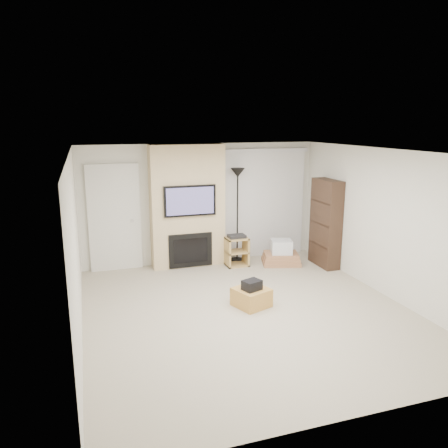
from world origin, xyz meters
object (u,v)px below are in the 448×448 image
object	(u,v)px
ottoman	(251,297)
floor_lamp	(238,189)
bookshelf	(326,223)
box_stack	(281,255)
av_stand	(237,249)

from	to	relation	value
ottoman	floor_lamp	world-z (taller)	floor_lamp
bookshelf	box_stack	bearing A→B (deg)	156.73
ottoman	av_stand	world-z (taller)	av_stand
ottoman	av_stand	bearing A→B (deg)	77.14
floor_lamp	box_stack	bearing A→B (deg)	-31.85
floor_lamp	bookshelf	bearing A→B (deg)	-27.71
floor_lamp	av_stand	world-z (taller)	floor_lamp
box_stack	bookshelf	size ratio (longest dim) A/B	0.50
floor_lamp	box_stack	size ratio (longest dim) A/B	2.21
av_stand	floor_lamp	bearing A→B (deg)	68.44
ottoman	bookshelf	xyz separation A→B (m)	(2.21, 1.49, 0.75)
ottoman	box_stack	distance (m)	2.31
ottoman	av_stand	size ratio (longest dim) A/B	0.76
ottoman	av_stand	distance (m)	2.09
ottoman	bookshelf	world-z (taller)	bookshelf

